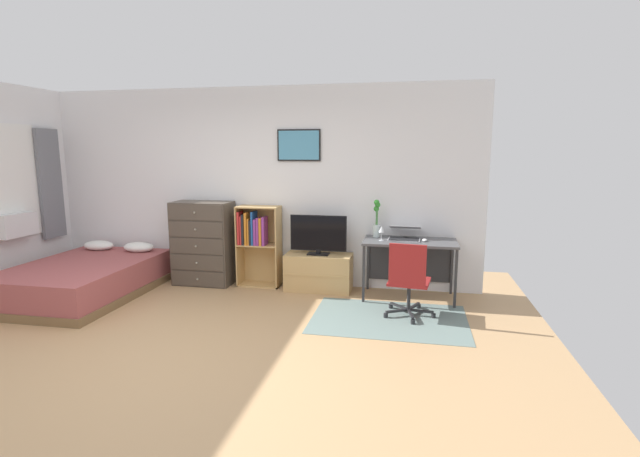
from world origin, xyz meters
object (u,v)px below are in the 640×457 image
object	(u,v)px
tv_stand	(319,272)
desk	(410,250)
dresser	(203,243)
laptop	(405,234)
bamboo_vase	(377,220)
computer_mouse	(425,240)
office_chair	(408,278)
wine_glass	(381,230)
bed	(84,278)
bookshelf	(256,238)
television	(318,235)

from	to	relation	value
tv_stand	desk	bearing A→B (deg)	-1.52
dresser	laptop	size ratio (longest dim) A/B	2.62
desk	laptop	xyz separation A→B (m)	(-0.07, 0.03, 0.20)
dresser	bamboo_vase	xyz separation A→B (m)	(2.39, 0.08, 0.39)
desk	computer_mouse	bearing A→B (deg)	-27.80
office_chair	wine_glass	xyz separation A→B (m)	(-0.35, 0.66, 0.42)
laptop	computer_mouse	bearing A→B (deg)	-23.00
office_chair	dresser	bearing A→B (deg)	170.81
laptop	wine_glass	bearing A→B (deg)	-144.74
laptop	bamboo_vase	bearing A→B (deg)	171.94
bed	office_chair	distance (m)	4.10
dresser	desk	bearing A→B (deg)	-0.33
bed	dresser	xyz separation A→B (m)	(1.28, 0.81, 0.36)
tv_stand	laptop	xyz separation A→B (m)	(1.11, -0.01, 0.56)
bamboo_vase	wine_glass	xyz separation A→B (m)	(0.08, -0.25, -0.09)
computer_mouse	wine_glass	size ratio (longest dim) A/B	0.58
laptop	desk	bearing A→B (deg)	-17.59
dresser	laptop	bearing A→B (deg)	0.21
dresser	bed	bearing A→B (deg)	-147.75
bamboo_vase	wine_glass	distance (m)	0.28
bookshelf	computer_mouse	size ratio (longest dim) A/B	10.62
bed	laptop	distance (m)	4.15
office_chair	laptop	world-z (taller)	laptop
desk	bamboo_vase	world-z (taller)	bamboo_vase
office_chair	bed	bearing A→B (deg)	-173.09
bamboo_vase	computer_mouse	bearing A→B (deg)	-17.25
desk	office_chair	world-z (taller)	office_chair
dresser	desk	distance (m)	2.82
dresser	tv_stand	bearing A→B (deg)	0.53
bookshelf	laptop	bearing A→B (deg)	-1.44
bed	bamboo_vase	xyz separation A→B (m)	(3.67, 0.89, 0.75)
office_chair	wine_glass	distance (m)	0.85
computer_mouse	wine_glass	xyz separation A→B (m)	(-0.53, -0.06, 0.12)
tv_stand	television	distance (m)	0.50
tv_stand	office_chair	world-z (taller)	office_chair
wine_glass	dresser	bearing A→B (deg)	176.09
tv_stand	computer_mouse	xyz separation A→B (m)	(1.36, -0.13, 0.51)
television	bamboo_vase	xyz separation A→B (m)	(0.75, 0.09, 0.22)
bookshelf	television	distance (m)	0.89
bed	computer_mouse	world-z (taller)	computer_mouse
bookshelf	television	bearing A→B (deg)	-4.38
tv_stand	bamboo_vase	distance (m)	1.04
computer_mouse	wine_glass	world-z (taller)	wine_glass
bed	bookshelf	xyz separation A→B (m)	(2.03, 0.87, 0.44)
bookshelf	desk	size ratio (longest dim) A/B	0.96
tv_stand	laptop	size ratio (longest dim) A/B	1.99
bed	desk	world-z (taller)	desk
desk	computer_mouse	xyz separation A→B (m)	(0.18, -0.09, 0.15)
wine_glass	desk	bearing A→B (deg)	23.46
bed	tv_stand	xyz separation A→B (m)	(2.91, 0.82, 0.02)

